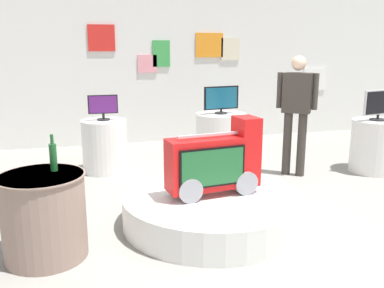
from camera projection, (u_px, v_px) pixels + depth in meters
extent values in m
plane|color=gray|center=(246.00, 229.00, 4.24)|extent=(30.00, 30.00, 0.00)
cube|color=silver|center=(162.00, 52.00, 7.85)|extent=(10.97, 0.10, 3.38)
cube|color=pink|center=(147.00, 64.00, 7.77)|extent=(0.35, 0.02, 0.32)
cube|color=beige|center=(230.00, 49.00, 8.12)|extent=(0.37, 0.02, 0.42)
cube|color=white|center=(315.00, 79.00, 8.73)|extent=(0.52, 0.02, 0.45)
cube|color=red|center=(101.00, 38.00, 7.45)|extent=(0.47, 0.02, 0.46)
cube|color=green|center=(161.00, 54.00, 7.79)|extent=(0.32, 0.02, 0.48)
cube|color=orange|center=(209.00, 45.00, 7.99)|extent=(0.54, 0.02, 0.45)
cylinder|color=silver|center=(213.00, 209.00, 4.37)|extent=(1.87, 1.87, 0.32)
cylinder|color=gray|center=(185.00, 186.00, 4.19)|extent=(0.29, 0.37, 0.25)
cylinder|color=gray|center=(239.00, 179.00, 4.42)|extent=(0.29, 0.37, 0.25)
cube|color=red|center=(213.00, 163.00, 4.25)|extent=(0.99, 0.41, 0.53)
cube|color=red|center=(247.00, 126.00, 4.31)|extent=(0.25, 0.32, 0.18)
cube|color=black|center=(213.00, 168.00, 4.09)|extent=(0.69, 0.10, 0.40)
cube|color=#1E5B2D|center=(213.00, 168.00, 4.09)|extent=(0.65, 0.10, 0.36)
cube|color=#B2B2B7|center=(214.00, 134.00, 4.19)|extent=(0.77, 0.12, 0.02)
cylinder|color=silver|center=(375.00, 146.00, 6.12)|extent=(0.68, 0.68, 0.77)
cylinder|color=black|center=(378.00, 120.00, 6.03)|extent=(0.22, 0.22, 0.02)
cylinder|color=black|center=(378.00, 117.00, 6.03)|extent=(0.04, 0.04, 0.06)
cube|color=silver|center=(379.00, 102.00, 5.98)|extent=(0.58, 0.16, 0.35)
cube|color=black|center=(380.00, 102.00, 5.96)|extent=(0.53, 0.13, 0.32)
cylinder|color=silver|center=(105.00, 146.00, 6.13)|extent=(0.65, 0.65, 0.77)
cylinder|color=black|center=(104.00, 119.00, 6.04)|extent=(0.18, 0.18, 0.02)
cylinder|color=black|center=(103.00, 116.00, 6.03)|extent=(0.04, 0.04, 0.08)
cube|color=black|center=(103.00, 104.00, 5.99)|extent=(0.42, 0.04, 0.27)
cube|color=#561E6B|center=(103.00, 104.00, 5.97)|extent=(0.39, 0.02, 0.24)
cylinder|color=silver|center=(221.00, 137.00, 6.71)|extent=(0.80, 0.80, 0.77)
cylinder|color=black|center=(221.00, 113.00, 6.62)|extent=(0.20, 0.20, 0.02)
cylinder|color=black|center=(221.00, 111.00, 6.61)|extent=(0.04, 0.04, 0.05)
cube|color=black|center=(221.00, 98.00, 6.57)|extent=(0.59, 0.13, 0.36)
cube|color=navy|center=(222.00, 98.00, 6.55)|extent=(0.54, 0.10, 0.32)
cylinder|color=gray|center=(44.00, 216.00, 3.62)|extent=(0.71, 0.71, 0.75)
cylinder|color=gray|center=(41.00, 176.00, 3.54)|extent=(0.74, 0.74, 0.02)
cylinder|color=#195926|center=(53.00, 157.00, 3.63)|extent=(0.06, 0.06, 0.24)
cylinder|color=#195926|center=(52.00, 139.00, 3.59)|extent=(0.03, 0.03, 0.08)
cylinder|color=#38332D|center=(287.00, 144.00, 5.98)|extent=(0.12, 0.12, 0.90)
cylinder|color=#38332D|center=(301.00, 145.00, 5.91)|extent=(0.12, 0.12, 0.90)
cube|color=#38332D|center=(297.00, 93.00, 5.78)|extent=(0.42, 0.39, 0.55)
sphere|color=beige|center=(299.00, 63.00, 5.69)|extent=(0.20, 0.20, 0.20)
cylinder|color=#38332D|center=(280.00, 90.00, 5.86)|extent=(0.08, 0.08, 0.49)
cylinder|color=#38332D|center=(315.00, 92.00, 5.68)|extent=(0.08, 0.08, 0.49)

